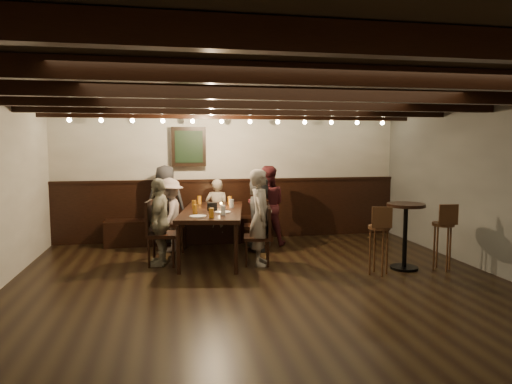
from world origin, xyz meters
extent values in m
plane|color=black|center=(0.00, 0.00, 0.00)|extent=(7.00, 7.00, 0.00)
plane|color=black|center=(0.00, 0.00, 2.40)|extent=(7.00, 7.00, 0.00)
plane|color=#B8B1A1|center=(0.00, 3.50, 1.20)|extent=(6.50, 0.00, 6.50)
cube|color=black|center=(0.00, 3.46, 0.55)|extent=(6.50, 0.08, 1.10)
cube|color=black|center=(-0.80, 3.20, 0.23)|extent=(3.00, 0.45, 0.45)
cube|color=black|center=(-0.80, 3.40, 1.75)|extent=(0.62, 0.12, 0.72)
cube|color=black|center=(-0.80, 3.33, 1.75)|extent=(0.50, 0.02, 0.58)
cube|color=black|center=(0.00, -2.90, 2.31)|extent=(6.50, 0.10, 0.16)
cube|color=black|center=(0.00, -1.74, 2.31)|extent=(6.50, 0.10, 0.16)
cube|color=black|center=(0.00, -0.58, 2.31)|extent=(6.50, 0.10, 0.16)
cube|color=black|center=(0.00, 0.58, 2.31)|extent=(6.50, 0.10, 0.16)
cube|color=black|center=(0.00, 1.74, 2.31)|extent=(6.50, 0.10, 0.16)
cube|color=black|center=(0.00, 2.90, 2.31)|extent=(6.50, 0.10, 0.16)
sphere|color=#FFE099|center=(-2.75, 2.88, 2.19)|extent=(0.07, 0.07, 0.07)
sphere|color=#FFE099|center=(-1.38, 2.88, 2.19)|extent=(0.07, 0.07, 0.07)
sphere|color=#FFE099|center=(0.00, 2.88, 2.19)|extent=(0.07, 0.07, 0.07)
sphere|color=#FFE099|center=(1.38, 2.88, 2.19)|extent=(0.07, 0.07, 0.07)
sphere|color=#FFE099|center=(2.75, 2.88, 2.19)|extent=(0.07, 0.07, 0.07)
cube|color=black|center=(-0.50, 2.06, 0.73)|extent=(1.25, 2.16, 0.06)
cylinder|color=black|center=(-1.05, 1.18, 0.35)|extent=(0.06, 0.06, 0.70)
cylinder|color=black|center=(-0.73, 3.07, 0.35)|extent=(0.06, 0.06, 0.70)
cylinder|color=black|center=(-0.27, 1.05, 0.35)|extent=(0.06, 0.06, 0.70)
cylinder|color=black|center=(0.05, 2.94, 0.35)|extent=(0.06, 0.06, 0.70)
cube|color=black|center=(-1.11, 2.62, 0.46)|extent=(0.52, 0.52, 0.05)
cube|color=black|center=(-1.31, 2.66, 0.73)|extent=(0.12, 0.45, 0.49)
cube|color=black|center=(-1.27, 1.74, 0.46)|extent=(0.51, 0.51, 0.05)
cube|color=black|center=(-1.46, 1.77, 0.72)|extent=(0.12, 0.44, 0.48)
cube|color=black|center=(0.27, 2.38, 0.41)|extent=(0.46, 0.46, 0.05)
cube|color=black|center=(0.44, 2.35, 0.66)|extent=(0.11, 0.40, 0.44)
cube|color=black|center=(0.11, 1.50, 0.41)|extent=(0.46, 0.46, 0.05)
cube|color=black|center=(0.29, 1.47, 0.65)|extent=(0.10, 0.40, 0.43)
imported|color=#2A2A2C|center=(-1.23, 3.10, 0.72)|extent=(0.77, 0.57, 1.43)
imported|color=gray|center=(-0.32, 3.09, 0.59)|extent=(0.47, 0.35, 1.18)
imported|color=#551D22|center=(0.54, 2.79, 0.71)|extent=(0.77, 0.65, 1.42)
imported|color=gray|center=(-1.16, 2.63, 0.62)|extent=(0.59, 0.87, 1.24)
imported|color=gray|center=(-1.32, 1.74, 0.65)|extent=(0.44, 0.81, 1.30)
imported|color=#2A2A2C|center=(0.32, 2.38, 0.63)|extent=(0.50, 0.67, 1.26)
imported|color=gray|center=(0.16, 1.49, 0.72)|extent=(0.43, 0.57, 1.43)
cylinder|color=#BF7219|center=(-0.66, 2.80, 0.83)|extent=(0.07, 0.07, 0.14)
cylinder|color=#BF7219|center=(-0.14, 2.66, 0.83)|extent=(0.07, 0.07, 0.14)
cylinder|color=#BF7219|center=(-0.78, 2.21, 0.83)|extent=(0.07, 0.07, 0.14)
cylinder|color=silver|center=(-0.17, 2.21, 0.83)|extent=(0.07, 0.07, 0.14)
cylinder|color=#BF7219|center=(-0.79, 1.65, 0.83)|extent=(0.07, 0.07, 0.14)
cylinder|color=silver|center=(-0.40, 1.48, 0.83)|extent=(0.07, 0.07, 0.14)
cylinder|color=#BF7219|center=(-0.59, 1.26, 0.83)|extent=(0.07, 0.07, 0.14)
cylinder|color=white|center=(-0.77, 1.40, 0.77)|extent=(0.24, 0.24, 0.01)
cylinder|color=white|center=(-0.37, 1.73, 0.77)|extent=(0.24, 0.24, 0.01)
cube|color=black|center=(-0.51, 2.01, 0.82)|extent=(0.15, 0.10, 0.12)
cylinder|color=beige|center=(-0.33, 2.34, 0.79)|extent=(0.05, 0.05, 0.05)
cylinder|color=black|center=(2.16, 0.86, 0.02)|extent=(0.39, 0.39, 0.04)
cylinder|color=black|center=(2.16, 0.86, 0.47)|extent=(0.06, 0.06, 0.90)
cylinder|color=black|center=(2.16, 0.86, 0.93)|extent=(0.54, 0.54, 0.04)
cylinder|color=#3B2812|center=(1.66, 0.66, 0.66)|extent=(0.30, 0.30, 0.04)
cube|color=#3B2812|center=(1.62, 0.52, 0.82)|extent=(0.27, 0.09, 0.29)
cylinder|color=#3B2812|center=(2.66, 0.71, 0.66)|extent=(0.30, 0.30, 0.04)
cube|color=#3B2812|center=(2.64, 0.56, 0.82)|extent=(0.27, 0.06, 0.29)
camera|label=1|loc=(-1.15, -5.08, 1.80)|focal=32.00mm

